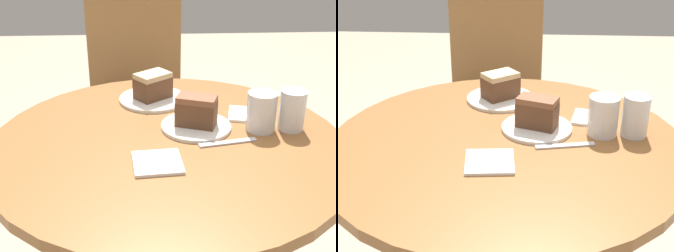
% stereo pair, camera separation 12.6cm
% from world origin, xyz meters
% --- Properties ---
extents(table, '(0.97, 0.97, 0.75)m').
position_xyz_m(table, '(0.00, 0.00, 0.58)').
color(table, brown).
rests_on(table, ground_plane).
extents(chair, '(0.53, 0.48, 0.95)m').
position_xyz_m(chair, '(-0.13, 0.89, 0.49)').
color(chair, olive).
rests_on(chair, ground_plane).
extents(plate_near, '(0.20, 0.20, 0.01)m').
position_xyz_m(plate_near, '(0.08, 0.07, 0.75)').
color(plate_near, silver).
rests_on(plate_near, table).
extents(plate_far, '(0.22, 0.22, 0.01)m').
position_xyz_m(plate_far, '(-0.03, 0.28, 0.75)').
color(plate_far, silver).
rests_on(plate_far, table).
extents(cake_slice_near, '(0.13, 0.10, 0.09)m').
position_xyz_m(cake_slice_near, '(0.08, 0.07, 0.80)').
color(cake_slice_near, brown).
rests_on(cake_slice_near, plate_near).
extents(cake_slice_far, '(0.13, 0.12, 0.08)m').
position_xyz_m(cake_slice_far, '(-0.03, 0.28, 0.80)').
color(cake_slice_far, brown).
rests_on(cake_slice_far, plate_far).
extents(glass_lemonade, '(0.08, 0.08, 0.11)m').
position_xyz_m(glass_lemonade, '(0.26, 0.05, 0.80)').
color(glass_lemonade, beige).
rests_on(glass_lemonade, table).
extents(glass_water, '(0.07, 0.07, 0.12)m').
position_xyz_m(glass_water, '(0.35, 0.05, 0.80)').
color(glass_water, silver).
rests_on(glass_water, table).
extents(napkin_stack, '(0.13, 0.13, 0.01)m').
position_xyz_m(napkin_stack, '(-0.03, -0.13, 0.75)').
color(napkin_stack, white).
rests_on(napkin_stack, table).
extents(fork, '(0.16, 0.05, 0.00)m').
position_xyz_m(fork, '(0.16, -0.03, 0.75)').
color(fork, silver).
rests_on(fork, table).
extents(napkin_side, '(0.13, 0.13, 0.01)m').
position_xyz_m(napkin_side, '(0.25, 0.14, 0.75)').
color(napkin_side, white).
rests_on(napkin_side, table).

